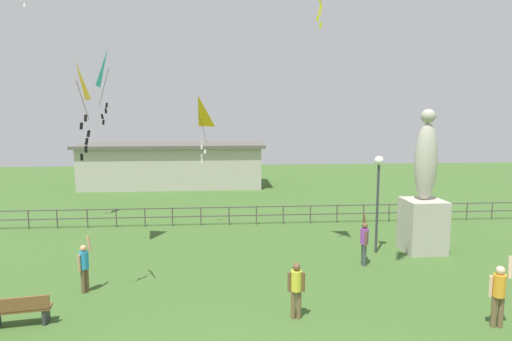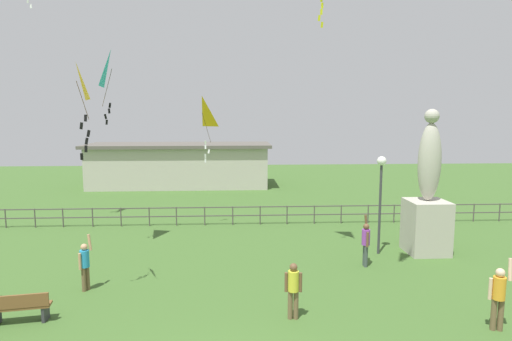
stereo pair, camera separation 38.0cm
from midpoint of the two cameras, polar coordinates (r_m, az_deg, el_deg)
statue_monument at (r=18.61m, az=22.28°, el=-4.33°), size 1.53×1.53×5.77m
lamppost at (r=17.67m, az=16.80°, el=-1.51°), size 0.36×0.36×3.93m
park_bench at (r=13.47m, az=-28.06°, el=-15.67°), size 1.55×0.65×0.85m
person_0 at (r=12.14m, az=5.89°, el=-15.12°), size 0.47×0.29×1.57m
person_1 at (r=16.49m, az=14.99°, el=-9.03°), size 0.30×0.49×1.89m
person_2 at (r=13.14m, az=30.21°, el=-13.96°), size 0.50×0.35×1.96m
person_4 at (r=14.81m, az=-21.02°, el=-11.38°), size 0.36×0.42×1.79m
kite_2 at (r=18.10m, az=-17.98°, el=12.53°), size 0.73×1.19×2.92m
kite_3 at (r=20.85m, az=-6.60°, el=7.36°), size 0.97×0.96×3.18m
kite_4 at (r=13.22m, az=-21.85°, el=10.40°), size 0.62×0.91×2.77m
waterfront_railing at (r=21.83m, az=-4.00°, el=-5.62°), size 36.02×0.06×0.95m
pavilion_building at (r=33.72m, az=-9.78°, el=0.74°), size 13.94×4.69×3.32m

